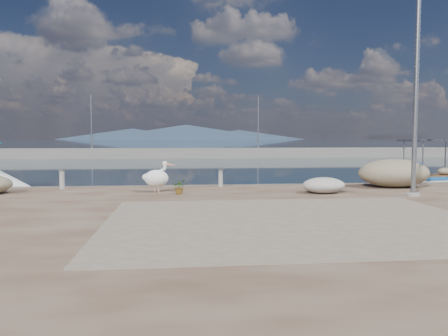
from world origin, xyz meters
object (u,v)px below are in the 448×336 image
Objects in this scene: pelican at (157,178)px; bollard_near at (221,177)px; boat_right at (433,182)px; lamp_post at (415,99)px.

pelican is 1.65× the size of bollard_near.
boat_right is 0.86× the size of lamp_post.
lamp_post is at bearing -7.85° from pelican.
boat_right reaches higher than pelican.
boat_right is at bearing 23.94° from pelican.
pelican is at bearing -147.34° from bollard_near.
lamp_post reaches higher than boat_right.
lamp_post is (8.75, -1.83, 2.76)m from pelican.
pelican is 0.17× the size of lamp_post.
bollard_near is at bearing 151.41° from lamp_post.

